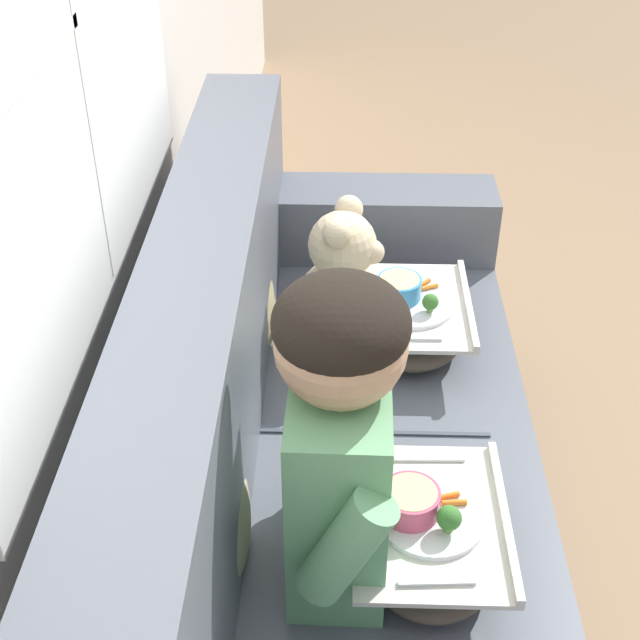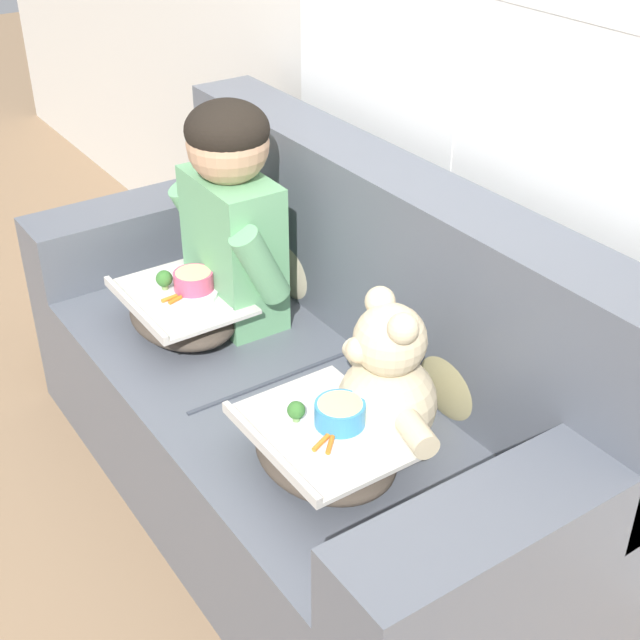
# 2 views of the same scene
# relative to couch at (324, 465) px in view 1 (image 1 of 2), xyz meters

# --- Properties ---
(ground_plane) EXTENTS (14.00, 14.00, 0.00)m
(ground_plane) POSITION_rel_couch_xyz_m (0.00, -0.07, -0.37)
(ground_plane) COLOR #8E7051
(wall_back_with_window) EXTENTS (8.00, 0.08, 2.60)m
(wall_back_with_window) POSITION_rel_couch_xyz_m (0.00, 0.50, 0.94)
(wall_back_with_window) COLOR beige
(wall_back_with_window) RESTS_ON ground_plane
(couch) EXTENTS (1.95, 0.89, 1.01)m
(couch) POSITION_rel_couch_xyz_m (0.00, 0.00, 0.00)
(couch) COLOR #565B66
(couch) RESTS_ON ground_plane
(throw_pillow_behind_child) EXTENTS (0.32, 0.16, 0.33)m
(throw_pillow_behind_child) POSITION_rel_couch_xyz_m (-0.38, 0.20, 0.26)
(throw_pillow_behind_child) COLOR #C1B293
(throw_pillow_behind_child) RESTS_ON couch
(throw_pillow_behind_teddy) EXTENTS (0.32, 0.15, 0.33)m
(throw_pillow_behind_teddy) POSITION_rel_couch_xyz_m (0.38, 0.20, 0.26)
(throw_pillow_behind_teddy) COLOR tan
(throw_pillow_behind_teddy) RESTS_ON couch
(child_figure) EXTENTS (0.48, 0.24, 0.68)m
(child_figure) POSITION_rel_couch_xyz_m (-0.38, -0.04, 0.48)
(child_figure) COLOR #66A370
(child_figure) RESTS_ON couch
(teddy_bear) EXTENTS (0.44, 0.32, 0.41)m
(teddy_bear) POSITION_rel_couch_xyz_m (0.38, -0.04, 0.28)
(teddy_bear) COLOR beige
(teddy_bear) RESTS_ON couch
(lap_tray_child) EXTENTS (0.41, 0.31, 0.20)m
(lap_tray_child) POSITION_rel_couch_xyz_m (-0.38, -0.22, 0.18)
(lap_tray_child) COLOR #473D33
(lap_tray_child) RESTS_ON child_figure
(lap_tray_teddy) EXTENTS (0.41, 0.33, 0.19)m
(lap_tray_teddy) POSITION_rel_couch_xyz_m (0.38, -0.22, 0.18)
(lap_tray_teddy) COLOR #473D33
(lap_tray_teddy) RESTS_ON teddy_bear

